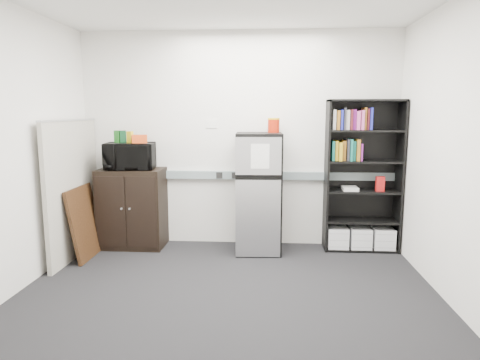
% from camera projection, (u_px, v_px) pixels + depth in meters
% --- Properties ---
extents(floor, '(4.00, 4.00, 0.00)m').
position_uv_depth(floor, '(226.00, 299.00, 3.93)').
color(floor, black).
rests_on(floor, ground).
extents(wall_back, '(4.00, 0.02, 2.70)m').
position_uv_depth(wall_back, '(239.00, 140.00, 5.44)').
color(wall_back, white).
rests_on(wall_back, floor).
extents(wall_right, '(0.02, 3.50, 2.70)m').
position_uv_depth(wall_right, '(462.00, 154.00, 3.59)').
color(wall_right, white).
rests_on(wall_right, floor).
extents(wall_left, '(0.02, 3.50, 2.70)m').
position_uv_depth(wall_left, '(5.00, 152.00, 3.85)').
color(wall_left, white).
rests_on(wall_left, floor).
extents(electrical_raceway, '(3.92, 0.05, 0.10)m').
position_uv_depth(electrical_raceway, '(239.00, 175.00, 5.48)').
color(electrical_raceway, gray).
rests_on(electrical_raceway, wall_back).
extents(wall_note, '(0.14, 0.00, 0.10)m').
position_uv_depth(wall_note, '(212.00, 124.00, 5.43)').
color(wall_note, white).
rests_on(wall_note, wall_back).
extents(bookshelf, '(0.90, 0.34, 1.85)m').
position_uv_depth(bookshelf, '(362.00, 177.00, 5.23)').
color(bookshelf, black).
rests_on(bookshelf, floor).
extents(cubicle_partition, '(0.06, 1.30, 1.62)m').
position_uv_depth(cubicle_partition, '(73.00, 189.00, 4.99)').
color(cubicle_partition, '#A7A394').
rests_on(cubicle_partition, floor).
extents(cabinet, '(0.80, 0.53, 1.00)m').
position_uv_depth(cabinet, '(133.00, 208.00, 5.42)').
color(cabinet, black).
rests_on(cabinet, floor).
extents(microwave, '(0.63, 0.47, 0.33)m').
position_uv_depth(microwave, '(130.00, 156.00, 5.30)').
color(microwave, black).
rests_on(microwave, cabinet).
extents(snack_box_a, '(0.08, 0.06, 0.15)m').
position_uv_depth(snack_box_a, '(117.00, 137.00, 5.31)').
color(snack_box_a, '#1B601B').
rests_on(snack_box_a, microwave).
extents(snack_box_b, '(0.08, 0.06, 0.15)m').
position_uv_depth(snack_box_b, '(123.00, 137.00, 5.30)').
color(snack_box_b, '#0D3A1D').
rests_on(snack_box_b, microwave).
extents(snack_box_c, '(0.08, 0.07, 0.14)m').
position_uv_depth(snack_box_c, '(130.00, 137.00, 5.30)').
color(snack_box_c, gold).
rests_on(snack_box_c, microwave).
extents(snack_bag, '(0.20, 0.14, 0.10)m').
position_uv_depth(snack_bag, '(140.00, 139.00, 5.24)').
color(snack_bag, '#D74515').
rests_on(snack_bag, microwave).
extents(refrigerator, '(0.56, 0.59, 1.46)m').
position_uv_depth(refrigerator, '(259.00, 193.00, 5.20)').
color(refrigerator, black).
rests_on(refrigerator, floor).
extents(coffee_can, '(0.14, 0.14, 0.19)m').
position_uv_depth(coffee_can, '(274.00, 124.00, 5.19)').
color(coffee_can, '#B01D08').
rests_on(coffee_can, refrigerator).
extents(framed_poster, '(0.18, 0.66, 0.84)m').
position_uv_depth(framed_poster, '(85.00, 222.00, 5.01)').
color(framed_poster, black).
rests_on(framed_poster, floor).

